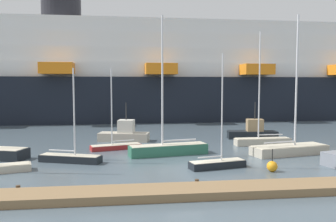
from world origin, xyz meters
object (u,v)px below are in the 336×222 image
(sailboat_1, at_px, (262,139))
(fishing_boat_0, at_px, (125,134))
(sailboat_4, at_px, (290,148))
(cruise_ship, at_px, (195,77))
(sailboat_0, at_px, (70,157))
(sailboat_6, at_px, (217,163))
(channel_buoy_0, at_px, (272,166))
(fishing_boat_1, at_px, (253,132))
(sailboat_5, at_px, (168,148))
(sailboat_7, at_px, (116,145))

(sailboat_1, relative_size, fishing_boat_0, 2.01)
(sailboat_4, distance_m, cruise_ship, 34.61)
(sailboat_0, height_order, sailboat_6, sailboat_6)
(channel_buoy_0, xyz_separation_m, cruise_ship, (2.63, 39.41, 6.90))
(fishing_boat_0, relative_size, fishing_boat_1, 1.00)
(sailboat_4, distance_m, fishing_boat_0, 16.56)
(sailboat_5, distance_m, sailboat_6, 5.86)
(sailboat_0, relative_size, sailboat_7, 0.97)
(fishing_boat_0, xyz_separation_m, cruise_ship, (12.64, 25.01, 6.54))
(sailboat_4, xyz_separation_m, sailboat_6, (-7.38, -3.99, -0.16))
(fishing_boat_1, relative_size, channel_buoy_0, 3.54)
(sailboat_5, height_order, sailboat_7, sailboat_5)
(sailboat_6, height_order, sailboat_7, sailboat_6)
(sailboat_7, bearing_deg, fishing_boat_0, -115.23)
(sailboat_7, relative_size, channel_buoy_0, 4.77)
(sailboat_6, xyz_separation_m, fishing_boat_0, (-6.56, 12.90, 0.35))
(sailboat_4, distance_m, sailboat_5, 10.35)
(sailboat_1, bearing_deg, fishing_boat_0, -18.14)
(sailboat_5, distance_m, fishing_boat_0, 8.64)
(sailboat_1, xyz_separation_m, sailboat_6, (-6.87, -8.64, -0.17))
(sailboat_5, bearing_deg, cruise_ship, -116.29)
(cruise_ship, bearing_deg, sailboat_7, -115.14)
(fishing_boat_1, bearing_deg, sailboat_5, -135.00)
(sailboat_4, height_order, fishing_boat_1, sailboat_4)
(sailboat_6, height_order, fishing_boat_1, sailboat_6)
(sailboat_4, bearing_deg, sailboat_6, -163.22)
(sailboat_5, bearing_deg, channel_buoy_0, 122.99)
(sailboat_7, distance_m, channel_buoy_0, 14.55)
(sailboat_4, relative_size, fishing_boat_0, 2.14)
(sailboat_0, distance_m, sailboat_5, 8.05)
(sailboat_0, relative_size, sailboat_1, 0.65)
(fishing_boat_1, bearing_deg, fishing_boat_0, -172.13)
(fishing_boat_1, height_order, channel_buoy_0, fishing_boat_1)
(sailboat_5, xyz_separation_m, sailboat_6, (2.90, -5.08, -0.24))
(sailboat_1, distance_m, sailboat_5, 10.39)
(sailboat_0, xyz_separation_m, channel_buoy_0, (14.17, -4.69, -0.02))
(sailboat_1, relative_size, cruise_ship, 0.09)
(sailboat_1, bearing_deg, sailboat_4, 95.87)
(sailboat_6, xyz_separation_m, sailboat_7, (-7.36, 8.24, -0.04))
(sailboat_1, height_order, fishing_boat_0, sailboat_1)
(sailboat_6, bearing_deg, fishing_boat_1, 47.07)
(sailboat_5, height_order, fishing_boat_1, sailboat_5)
(sailboat_4, height_order, cruise_ship, cruise_ship)
(cruise_ship, bearing_deg, sailboat_6, -99.88)
(sailboat_6, bearing_deg, channel_buoy_0, -36.19)
(sailboat_4, relative_size, fishing_boat_1, 2.14)
(sailboat_1, relative_size, fishing_boat_1, 2.00)
(sailboat_0, distance_m, channel_buoy_0, 14.92)
(sailboat_7, relative_size, cruise_ship, 0.06)
(sailboat_4, relative_size, cruise_ship, 0.09)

